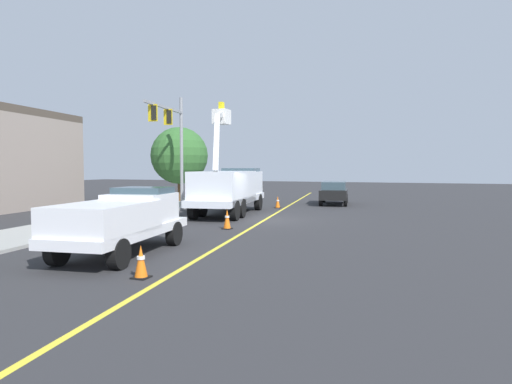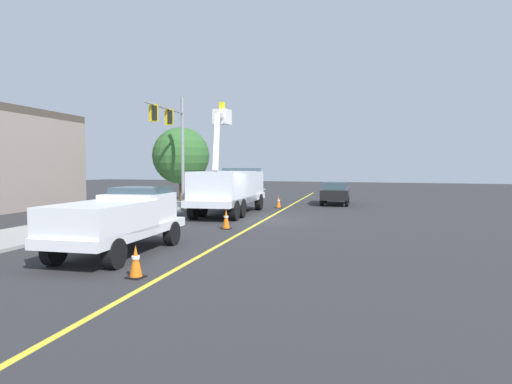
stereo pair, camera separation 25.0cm
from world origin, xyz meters
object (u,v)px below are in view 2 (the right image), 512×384
Objects in this scene: service_pickup_truck at (119,219)px; passing_minivan at (336,191)px; traffic_cone_mid_front at (226,219)px; traffic_cone_mid_rear at (279,202)px; traffic_signal_mast at (173,133)px; traffic_cone_leading at (136,262)px; utility_bucket_truck at (230,187)px.

service_pickup_truck is 1.16× the size of passing_minivan.
traffic_cone_mid_rear is (10.33, 0.93, -0.04)m from traffic_cone_mid_front.
traffic_cone_leading is at bearing -151.16° from traffic_signal_mast.
utility_bucket_truck reaches higher than passing_minivan.
traffic_cone_leading is at bearing -172.58° from traffic_cone_mid_rear.
service_pickup_truck is at bearing 172.22° from passing_minivan.
utility_bucket_truck is 14.87m from traffic_cone_leading.
utility_bucket_truck is 6.08m from traffic_signal_mast.
utility_bucket_truck is at bearing 162.09° from traffic_cone_mid_rear.
utility_bucket_truck is at bearing -108.64° from traffic_signal_mast.
traffic_cone_mid_rear is at bearing 144.72° from passing_minivan.
passing_minivan reaches higher than traffic_cone_mid_front.
traffic_signal_mast reaches higher than traffic_cone_leading.
traffic_signal_mast is at bearing 28.84° from traffic_cone_leading.
service_pickup_truck is at bearing 45.74° from traffic_cone_leading.
traffic_cone_mid_front is (6.34, -0.76, -0.68)m from service_pickup_truck.
traffic_cone_mid_front is 1.09× the size of traffic_cone_mid_rear.
passing_minivan is 6.15× the size of traffic_cone_mid_rear.
traffic_cone_leading is (-2.24, -2.29, -0.71)m from service_pickup_truck.
service_pickup_truck is 7.15× the size of traffic_cone_mid_rear.
traffic_cone_mid_front is (-14.61, 2.10, -0.54)m from passing_minivan.
traffic_signal_mast is (15.90, 8.75, 4.58)m from traffic_cone_leading.
service_pickup_truck is 6.57× the size of traffic_cone_mid_front.
passing_minivan is (20.95, -2.86, -0.15)m from service_pickup_truck.
traffic_cone_leading is 18.72m from traffic_signal_mast.
service_pickup_truck is 21.15m from passing_minivan.
utility_bucket_truck is 9.54× the size of traffic_cone_mid_front.
passing_minivan is 23.20m from traffic_cone_leading.
utility_bucket_truck reaches higher than traffic_cone_mid_front.
passing_minivan reaches higher than traffic_cone_leading.
traffic_cone_leading is 0.11× the size of traffic_signal_mast.
passing_minivan is at bearing -51.96° from traffic_signal_mast.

